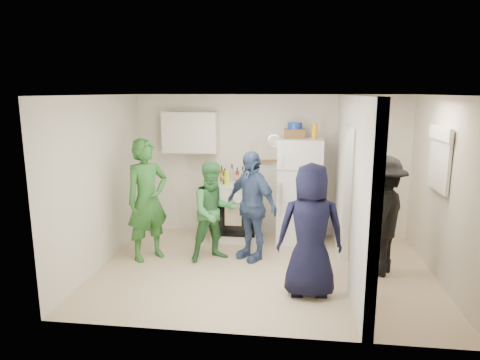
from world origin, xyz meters
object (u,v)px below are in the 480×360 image
yellow_cup_stack_top (314,132)px  person_navy (311,231)px  stove (236,211)px  blue_bowl (295,126)px  wicker_basket (294,134)px  person_green_center (214,212)px  person_green_left (147,200)px  person_nook (382,216)px  fridge (299,191)px  person_denim (251,206)px

yellow_cup_stack_top → person_navy: (-0.10, -1.91, -1.06)m
stove → blue_bowl: size_ratio=4.14×
wicker_basket → person_navy: bearing=-83.8°
stove → person_green_center: (-0.20, -1.03, 0.26)m
person_green_center → person_green_left: bearing=154.1°
person_green_left → blue_bowl: bearing=-20.3°
wicker_basket → yellow_cup_stack_top: yellow_cup_stack_top is taller
wicker_basket → yellow_cup_stack_top: 0.36m
person_green_center → person_nook: bearing=-35.7°
wicker_basket → blue_bowl: bearing=0.0°
blue_bowl → person_navy: 2.36m
fridge → blue_bowl: bearing=153.4°
wicker_basket → person_denim: 1.52m
stove → person_green_center: person_green_center is taller
wicker_basket → person_nook: wicker_basket is taller
person_navy → fridge: bearing=-90.5°
fridge → person_nook: size_ratio=1.06×
wicker_basket → person_nook: 2.04m
yellow_cup_stack_top → person_green_center: bearing=-149.2°
blue_bowl → person_green_left: 2.69m
fridge → blue_bowl: 1.10m
fridge → person_nook: bearing=-46.9°
fridge → person_green_left: (-2.30, -1.08, 0.04)m
person_denim → person_navy: bearing=-14.5°
person_nook → person_denim: bearing=-71.3°
wicker_basket → person_navy: wicker_basket is taller
yellow_cup_stack_top → person_nook: 1.80m
stove → person_navy: person_navy is taller
wicker_basket → person_green_center: size_ratio=0.23×
fridge → person_green_left: 2.54m
fridge → person_nook: fridge is taller
person_green_center → person_denim: size_ratio=0.90×
person_green_center → person_navy: (1.41, -1.01, 0.09)m
stove → person_nook: (2.22, -1.25, 0.35)m
wicker_basket → blue_bowl: blue_bowl is taller
person_navy → person_nook: 1.29m
yellow_cup_stack_top → person_navy: size_ratio=0.15×
fridge → blue_bowl: (-0.10, 0.05, 1.10)m
person_green_left → person_green_center: person_green_left is taller
person_navy → person_nook: (1.02, 0.79, -0.01)m
stove → person_navy: bearing=-59.4°
wicker_basket → blue_bowl: 0.13m
yellow_cup_stack_top → person_green_center: yellow_cup_stack_top is taller
person_green_center → person_navy: 1.74m
wicker_basket → person_nook: (1.24, -1.27, -1.01)m
blue_bowl → person_green_center: blue_bowl is taller
yellow_cup_stack_top → person_green_left: 2.87m
stove → wicker_basket: (0.98, 0.02, 1.36)m
fridge → person_navy: size_ratio=1.05×
person_green_left → person_denim: (1.56, 0.20, -0.09)m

